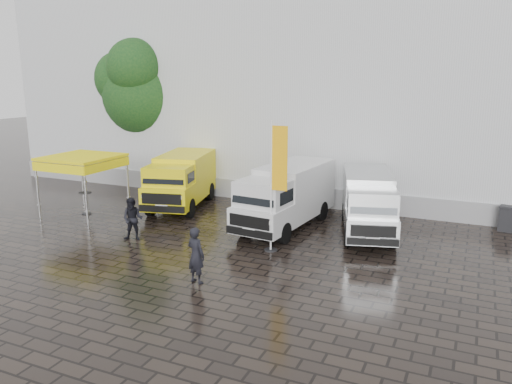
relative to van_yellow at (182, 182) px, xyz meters
The scene contains 13 objects.
ground 8.32m from the van_yellow, 38.74° to the right, with size 120.00×120.00×0.00m, color black.
exhibition_hall 14.51m from the van_yellow, 52.25° to the left, with size 44.00×16.00×12.00m, color silver.
hall_plinth 8.90m from the van_yellow, 18.48° to the left, with size 44.00×0.15×1.00m, color gray.
van_yellow is the anchor object (origin of this frame).
van_white 6.15m from the van_yellow, 10.44° to the right, with size 2.07×6.22×2.69m, color silver, non-canonical shape.
van_silver 9.48m from the van_yellow, ahead, with size 1.93×5.79×2.51m, color #ADB0B2, non-canonical shape.
canopy_tent 4.89m from the van_yellow, 137.29° to the right, with size 3.08×3.08×2.87m.
flagpole 8.07m from the van_yellow, 31.43° to the right, with size 0.88×0.50×4.97m.
tree 7.97m from the van_yellow, 140.43° to the left, with size 4.97×4.97×8.92m.
cocktail_table 4.71m from the van_yellow, 139.34° to the right, with size 0.60×0.60×1.07m, color black.
wheelie_bin 15.11m from the van_yellow, ahead, with size 0.66×0.66×1.10m, color black.
person_front 9.68m from the van_yellow, 54.92° to the right, with size 0.68×0.45×1.86m, color black.
person_tent 5.39m from the van_yellow, 78.99° to the right, with size 0.86×0.67×1.77m, color black.
Camera 1 is at (7.07, -15.74, 6.55)m, focal length 35.00 mm.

